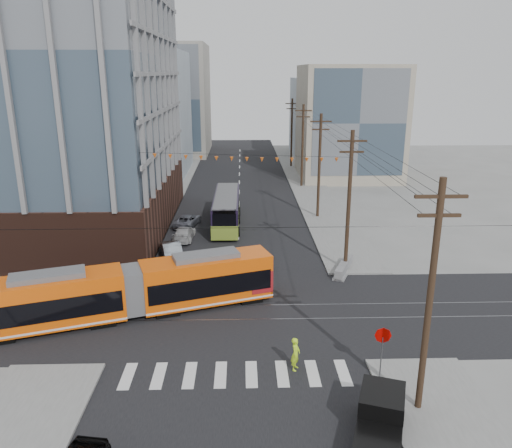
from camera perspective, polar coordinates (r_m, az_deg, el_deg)
The scene contains 16 objects.
ground at distance 29.61m, azimuth -2.23°, elevation -13.58°, with size 160.00×160.00×0.00m, color slate.
bg_bldg_nw_near at distance 79.65m, azimuth -14.57°, elevation 12.12°, with size 18.00×16.00×18.00m, color #8C99A5.
bg_bldg_ne_near at distance 75.46m, azimuth 10.52°, elevation 11.36°, with size 14.00×14.00×16.00m, color gray.
bg_bldg_nw_far at distance 98.67m, azimuth -10.31°, elevation 13.81°, with size 16.00×18.00×20.00m, color gray.
bg_bldg_ne_far at distance 95.47m, azimuth 9.21°, elevation 11.96°, with size 16.00×16.00×14.00m, color #8C99A5.
utility_pole_near at distance 23.17m, azimuth 19.22°, elevation -8.38°, with size 0.30×0.30×11.00m, color black.
utility_pole_far at distance 82.44m, azimuth 4.09°, elevation 10.31°, with size 0.30×0.30×11.00m, color black.
streetcar at distance 32.87m, azimuth -13.90°, elevation -7.39°, with size 18.25×2.57×3.52m, color #E55309, non-canonical shape.
city_bus at distance 50.83m, azimuth -3.39°, elevation 1.67°, with size 2.51×11.56×3.28m, color black, non-canonical shape.
pickup_truck at distance 22.82m, azimuth 13.86°, elevation -21.96°, with size 1.87×5.23×1.77m, color black, non-canonical shape.
parked_car_silver at distance 42.70m, azimuth -9.68°, elevation -2.88°, with size 1.50×4.31×1.42m, color #A4AEB8.
parked_car_white at distance 46.97m, azimuth -8.23°, elevation -1.08°, with size 1.73×4.25×1.23m, color #BCBCBC.
parked_car_grey at distance 51.15m, azimuth -7.87°, elevation 0.43°, with size 2.01×4.37×1.21m, color slate.
pedestrian at distance 27.04m, azimuth 4.54°, elevation -14.58°, with size 0.67×0.44×1.84m, color #BEF121.
stop_sign at distance 26.72m, azimuth 14.13°, elevation -14.38°, with size 0.83×0.83×2.74m, color #A80200, non-canonical shape.
jersey_barrier at distance 39.76m, azimuth 9.99°, elevation -4.90°, with size 0.89×3.95×0.79m, color slate.
Camera 1 is at (0.40, -25.49, 15.06)m, focal length 35.00 mm.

